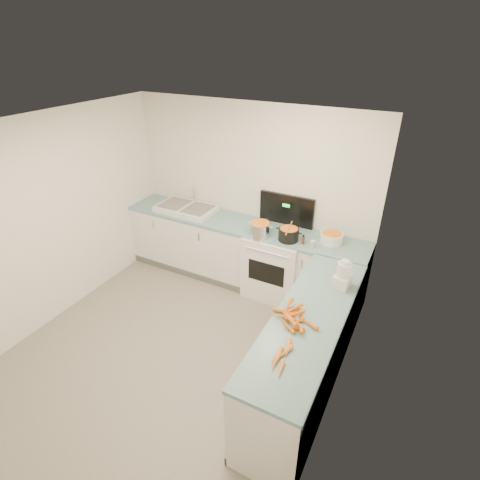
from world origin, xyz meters
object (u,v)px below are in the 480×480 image
at_px(mixing_bowl, 331,238).
at_px(black_pot, 288,235).
at_px(spice_jar, 313,245).
at_px(extract_bottle, 303,240).
at_px(sink, 186,208).
at_px(food_processor, 343,276).
at_px(steel_pot, 260,230).
at_px(stove, 276,262).

bearing_deg(mixing_bowl, black_pot, -158.97).
bearing_deg(spice_jar, extract_bottle, 166.31).
bearing_deg(sink, food_processor, -18.13).
height_order(steel_pot, food_processor, food_processor).
bearing_deg(extract_bottle, stove, 160.99).
height_order(stove, food_processor, stove).
bearing_deg(stove, food_processor, -37.53).
relative_size(black_pot, mixing_bowl, 0.90).
relative_size(mixing_bowl, spice_jar, 3.60).
xyz_separation_m(sink, food_processor, (2.49, -0.82, 0.10)).
relative_size(mixing_bowl, food_processor, 0.90).
bearing_deg(mixing_bowl, extract_bottle, -146.74).
distance_m(stove, steel_pot, 0.60).
distance_m(steel_pot, spice_jar, 0.70).
height_order(mixing_bowl, spice_jar, mixing_bowl).
bearing_deg(food_processor, steel_pot, 152.93).
distance_m(stove, mixing_bowl, 0.87).
relative_size(steel_pot, food_processor, 0.87).
relative_size(sink, steel_pot, 3.15).
height_order(black_pot, spice_jar, black_pot).
bearing_deg(steel_pot, sink, 171.28).
distance_m(black_pot, food_processor, 1.08).
relative_size(sink, black_pot, 3.38).
xyz_separation_m(sink, mixing_bowl, (2.14, 0.05, 0.03)).
bearing_deg(food_processor, spice_jar, 129.12).
bearing_deg(extract_bottle, spice_jar, -13.69).
bearing_deg(mixing_bowl, spice_jar, -125.74).
height_order(steel_pot, mixing_bowl, steel_pot).
height_order(sink, extract_bottle, sink).
bearing_deg(extract_bottle, sink, 175.31).
bearing_deg(sink, black_pot, -5.03).
bearing_deg(sink, mixing_bowl, 1.20).
distance_m(mixing_bowl, food_processor, 0.93).
xyz_separation_m(steel_pot, black_pot, (0.37, 0.05, -0.01)).
bearing_deg(spice_jar, sink, 174.69).
bearing_deg(stove, mixing_bowl, 5.01).
bearing_deg(black_pot, stove, 146.86).
xyz_separation_m(sink, black_pot, (1.65, -0.15, 0.03)).
xyz_separation_m(extract_bottle, spice_jar, (0.13, -0.03, -0.01)).
height_order(black_pot, food_processor, food_processor).
height_order(sink, steel_pot, sink).
xyz_separation_m(mixing_bowl, extract_bottle, (-0.30, -0.20, -0.02)).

